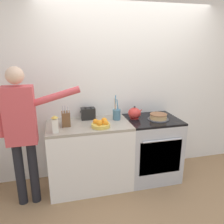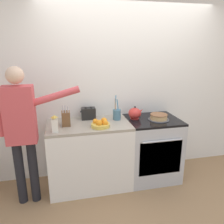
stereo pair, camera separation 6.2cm
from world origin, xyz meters
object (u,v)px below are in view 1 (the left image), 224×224
toaster (88,114)px  fruit_bowl (101,124)px  knife_block (66,118)px  utensil_crock (117,114)px  person_baker (22,126)px  milk_carton (55,124)px  stove_range (151,148)px  layer_cake (158,117)px  tea_kettle (135,113)px

toaster → fruit_bowl: bearing=-72.8°
knife_block → utensil_crock: 0.71m
person_baker → fruit_bowl: bearing=8.5°
toaster → milk_carton: 0.61m
stove_range → milk_carton: size_ratio=4.36×
stove_range → person_baker: (-1.72, -0.20, 0.56)m
layer_cake → person_baker: 1.79m
tea_kettle → person_baker: bearing=-169.4°
tea_kettle → toaster: bearing=169.0°
fruit_bowl → person_baker: (-0.93, -0.04, 0.06)m
knife_block → toaster: knife_block is taller
layer_cake → toaster: 0.99m
tea_kettle → toaster: 0.66m
utensil_crock → toaster: (-0.39, 0.12, 0.00)m
toaster → milk_carton: size_ratio=1.00×
utensil_crock → fruit_bowl: bearing=-138.1°
knife_block → utensil_crock: bearing=6.5°
fruit_bowl → stove_range: bearing=11.6°
toaster → milk_carton: (-0.45, -0.42, 0.02)m
knife_block → person_baker: size_ratio=0.16×
stove_range → layer_cake: (0.06, -0.05, 0.50)m
layer_cake → milk_carton: 1.42m
fruit_bowl → milk_carton: bearing=-174.7°
person_baker → stove_range: bearing=12.8°
fruit_bowl → tea_kettle: bearing=23.9°
milk_carton → person_baker: (-0.37, 0.02, 0.00)m
milk_carton → layer_cake: bearing=6.5°
stove_range → tea_kettle: bearing=162.4°
stove_range → toaster: bearing=167.1°
knife_block → stove_range: bearing=-0.2°
toaster → milk_carton: milk_carton is taller
knife_block → person_baker: 0.54m
tea_kettle → milk_carton: bearing=-165.2°
stove_range → toaster: (-0.90, 0.20, 0.54)m
knife_block → fruit_bowl: knife_block is taller
tea_kettle → milk_carton: (-1.10, -0.29, 0.02)m
utensil_crock → milk_carton: utensil_crock is taller
toaster → person_baker: person_baker is taller
stove_range → toaster: 1.07m
stove_range → layer_cake: 0.50m
tea_kettle → utensil_crock: 0.26m
layer_cake → fruit_bowl: bearing=-172.7°
person_baker → knife_block: bearing=28.0°
tea_kettle → fruit_bowl: (-0.54, -0.24, -0.04)m
stove_range → fruit_bowl: size_ratio=3.85×
fruit_bowl → milk_carton: (-0.56, -0.05, 0.06)m
knife_block → toaster: bearing=32.4°
tea_kettle → person_baker: person_baker is taller
tea_kettle → person_baker: (-1.47, -0.27, 0.03)m
stove_range → person_baker: person_baker is taller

